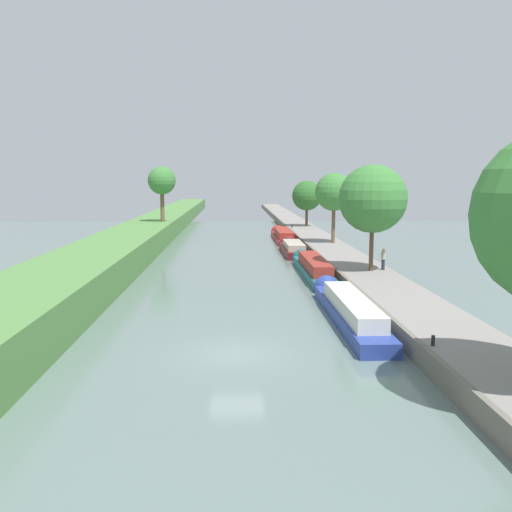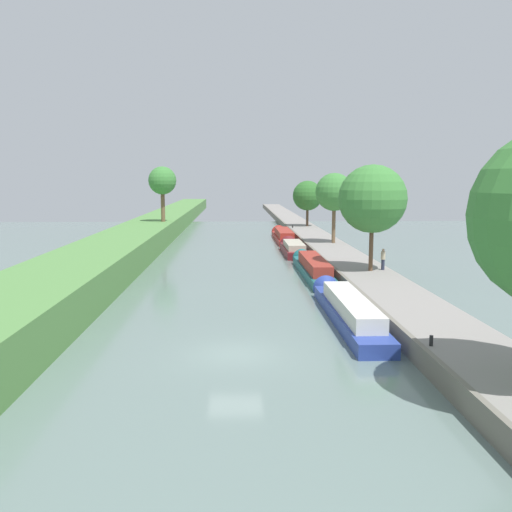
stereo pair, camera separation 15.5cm
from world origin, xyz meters
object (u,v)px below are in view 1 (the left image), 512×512
Objects in this scene: narrowboat_teal at (312,267)px; mooring_bollard_far at (292,226)px; narrowboat_blue at (348,308)px; person_walking at (383,259)px; mooring_bollard_near at (433,341)px; narrowboat_maroon at (292,248)px; narrowboat_red at (282,235)px.

mooring_bollard_far is at bearing 86.92° from narrowboat_teal.
narrowboat_blue is 8.87× the size of person_walking.
person_walking is (4.98, -3.72, 1.21)m from narrowboat_teal.
narrowboat_maroon is at bearing 93.19° from mooring_bollard_near.
narrowboat_teal is 26.93m from narrowboat_red.
mooring_bollard_near is at bearing -99.20° from person_walking.
narrowboat_maroon is 23.35× the size of mooring_bollard_near.
mooring_bollard_far is (0.00, 56.79, 0.00)m from mooring_bollard_near.
narrowboat_maroon is 0.70× the size of narrowboat_red.
person_walking reaches higher than narrowboat_red.
narrowboat_blue is 32.73× the size of mooring_bollard_far.
mooring_bollard_near is (1.95, -50.27, 0.62)m from narrowboat_red.
person_walking is 19.88m from mooring_bollard_near.
narrowboat_red is (0.10, 13.44, 0.03)m from narrowboat_maroon.
narrowboat_blue is at bearing 102.91° from mooring_bollard_near.
narrowboat_red reaches higher than mooring_bollard_far.
narrowboat_red reaches higher than narrowboat_maroon.
narrowboat_blue is at bearing -89.72° from narrowboat_maroon.
narrowboat_teal is 13.49m from narrowboat_maroon.
narrowboat_maroon is at bearing -95.86° from mooring_bollard_far.
person_walking reaches higher than mooring_bollard_far.
person_walking is at bearing -85.12° from mooring_bollard_far.
narrowboat_red is 50.31m from mooring_bollard_near.
person_walking reaches higher than narrowboat_teal.
narrowboat_red is (-0.16, 26.93, -0.06)m from narrowboat_teal.
narrowboat_red is 6.84m from mooring_bollard_far.
mooring_bollard_near and mooring_bollard_far have the same top height.
narrowboat_maroon is at bearing 106.89° from person_walking.
narrowboat_teal is 1.41× the size of narrowboat_maroon.
mooring_bollard_far is (2.05, 19.97, 0.66)m from narrowboat_maroon.
person_walking is 37.32m from mooring_bollard_far.
person_walking is (5.13, -30.66, 1.27)m from narrowboat_red.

